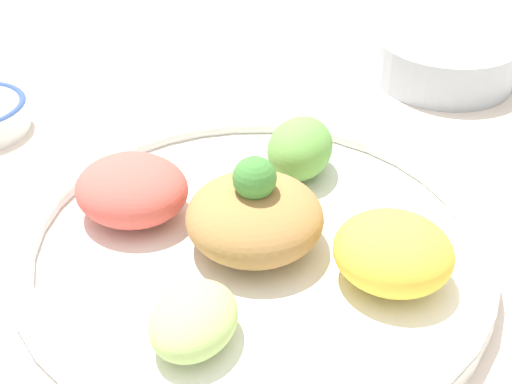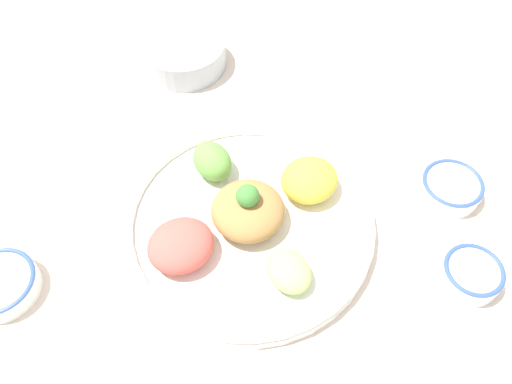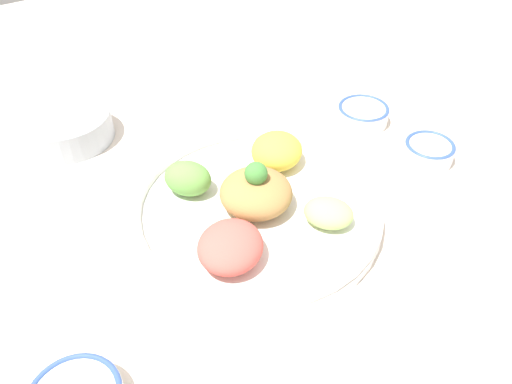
{
  "view_description": "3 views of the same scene",
  "coord_description": "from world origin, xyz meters",
  "px_view_note": "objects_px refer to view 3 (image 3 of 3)",
  "views": [
    {
      "loc": [
        -0.2,
        -0.4,
        0.41
      ],
      "look_at": [
        0.06,
        0.05,
        0.04
      ],
      "focal_mm": 50.0,
      "sensor_mm": 36.0,
      "label": 1
    },
    {
      "loc": [
        -0.39,
        -0.06,
        0.7
      ],
      "look_at": [
        0.05,
        -0.0,
        0.07
      ],
      "focal_mm": 35.0,
      "sensor_mm": 36.0,
      "label": 2
    },
    {
      "loc": [
        -0.46,
        0.33,
        0.57
      ],
      "look_at": [
        0.02,
        0.02,
        0.06
      ],
      "focal_mm": 35.0,
      "sensor_mm": 36.0,
      "label": 3
    }
  ],
  "objects_px": {
    "salad_platter": "(255,204)",
    "sauce_bowl_dark": "(363,113)",
    "serving_spoon_main": "(195,108)",
    "side_serving_bowl": "(66,125)",
    "sauce_bowl_red": "(429,151)"
  },
  "relations": [
    {
      "from": "sauce_bowl_red",
      "to": "side_serving_bowl",
      "type": "bearing_deg",
      "value": 51.19
    },
    {
      "from": "sauce_bowl_dark",
      "to": "side_serving_bowl",
      "type": "xyz_separation_m",
      "value": [
        0.27,
        0.52,
        0.01
      ]
    },
    {
      "from": "sauce_bowl_dark",
      "to": "side_serving_bowl",
      "type": "distance_m",
      "value": 0.59
    },
    {
      "from": "salad_platter",
      "to": "sauce_bowl_dark",
      "type": "distance_m",
      "value": 0.35
    },
    {
      "from": "salad_platter",
      "to": "sauce_bowl_dark",
      "type": "bearing_deg",
      "value": -71.64
    },
    {
      "from": "sauce_bowl_red",
      "to": "serving_spoon_main",
      "type": "bearing_deg",
      "value": 35.62
    },
    {
      "from": "serving_spoon_main",
      "to": "side_serving_bowl",
      "type": "bearing_deg",
      "value": -41.94
    },
    {
      "from": "sauce_bowl_dark",
      "to": "side_serving_bowl",
      "type": "height_order",
      "value": "side_serving_bowl"
    },
    {
      "from": "sauce_bowl_dark",
      "to": "serving_spoon_main",
      "type": "relative_size",
      "value": 0.87
    },
    {
      "from": "sauce_bowl_dark",
      "to": "serving_spoon_main",
      "type": "bearing_deg",
      "value": 49.08
    },
    {
      "from": "salad_platter",
      "to": "sauce_bowl_red",
      "type": "bearing_deg",
      "value": -98.37
    },
    {
      "from": "side_serving_bowl",
      "to": "salad_platter",
      "type": "bearing_deg",
      "value": -153.62
    },
    {
      "from": "serving_spoon_main",
      "to": "sauce_bowl_red",
      "type": "bearing_deg",
      "value": 92.5
    },
    {
      "from": "sauce_bowl_red",
      "to": "serving_spoon_main",
      "type": "xyz_separation_m",
      "value": [
        0.39,
        0.28,
        -0.02
      ]
    },
    {
      "from": "salad_platter",
      "to": "side_serving_bowl",
      "type": "xyz_separation_m",
      "value": [
        0.38,
        0.19,
        0.01
      ]
    }
  ]
}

